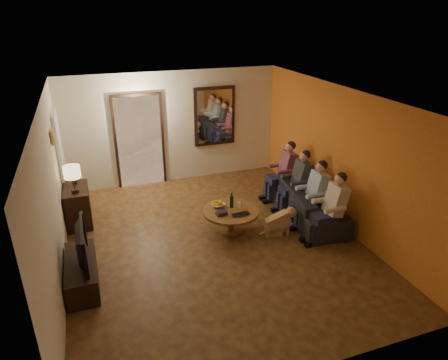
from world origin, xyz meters
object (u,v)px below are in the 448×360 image
object	(u,v)px
person_a	(332,210)
laptop	(242,216)
tv	(77,245)
person_d	(284,173)
sofa	(309,202)
dresser	(78,206)
wine_bottle	(232,200)
dog	(279,221)
person_c	(298,184)
coffee_table	(231,221)
tv_stand	(82,273)
person_b	(314,196)
bowl	(218,205)
table_lamp	(73,179)

from	to	relation	value
person_a	laptop	bearing A→B (deg)	158.70
tv	person_d	world-z (taller)	person_d
tv	sofa	xyz separation A→B (m)	(4.34, 0.75, -0.38)
dresser	wine_bottle	distance (m)	2.97
laptop	dog	bearing A→B (deg)	-11.82
person_c	laptop	size ratio (longest dim) A/B	3.65
sofa	tv	bearing A→B (deg)	108.36
person_d	coffee_table	distance (m)	1.88
tv_stand	tv	world-z (taller)	tv
person_b	person_d	world-z (taller)	same
person_a	laptop	xyz separation A→B (m)	(-1.48, 0.58, -0.14)
sofa	person_a	xyz separation A→B (m)	(-0.10, -0.90, 0.28)
dresser	coffee_table	xyz separation A→B (m)	(2.67, -1.29, -0.15)
sofa	person_c	distance (m)	0.43
tv_stand	person_d	distance (m)	4.57
tv_stand	wine_bottle	distance (m)	2.86
bowl	person_b	bearing A→B (deg)	-15.15
sofa	bowl	size ratio (longest dim) A/B	8.32
person_d	person_a	bearing A→B (deg)	-90.00
bowl	laptop	bearing A→B (deg)	-60.75
person_b	wine_bottle	distance (m)	1.57
table_lamp	sofa	bearing A→B (deg)	-13.26
coffee_table	dresser	bearing A→B (deg)	154.23
table_lamp	coffee_table	bearing A→B (deg)	-21.82
person_c	sofa	bearing A→B (deg)	-71.57
dresser	person_b	distance (m)	4.52
dresser	laptop	world-z (taller)	dresser
coffee_table	laptop	size ratio (longest dim) A/B	3.17
tv_stand	wine_bottle	size ratio (longest dim) A/B	3.97
tv_stand	dog	xyz separation A→B (m)	(3.46, 0.32, 0.07)
person_a	coffee_table	xyz separation A→B (m)	(-1.58, 0.86, -0.38)
person_b	tv_stand	bearing A→B (deg)	-174.01
dog	sofa	bearing A→B (deg)	36.42
person_c	tv_stand	bearing A→B (deg)	-166.16
person_c	dog	size ratio (longest dim) A/B	2.14
bowl	dresser	bearing A→B (deg)	156.76
table_lamp	person_d	world-z (taller)	table_lamp
person_d	tv	bearing A→B (deg)	-158.80
sofa	person_a	bearing A→B (deg)	-177.72
person_c	laptop	xyz separation A→B (m)	(-1.48, -0.62, -0.14)
sofa	person_b	xyz separation A→B (m)	(-0.10, -0.30, 0.28)
table_lamp	wine_bottle	size ratio (longest dim) A/B	1.74
sofa	laptop	size ratio (longest dim) A/B	6.56
person_b	bowl	size ratio (longest dim) A/B	4.63
tv_stand	coffee_table	distance (m)	2.76
wine_bottle	laptop	xyz separation A→B (m)	(0.05, -0.38, -0.14)
dresser	person_d	size ratio (longest dim) A/B	0.70
wine_bottle	laptop	distance (m)	0.41
person_a	person_b	world-z (taller)	same
person_c	coffee_table	bearing A→B (deg)	-167.68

